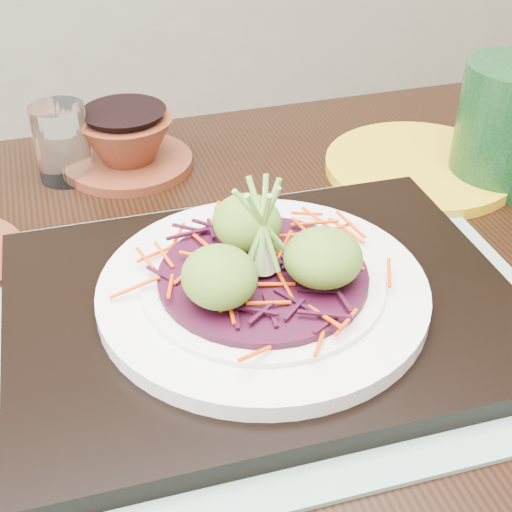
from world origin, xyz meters
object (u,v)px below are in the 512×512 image
object	(u,v)px
terracotta_bowl_set	(127,145)
green_jar	(510,124)
yellow_plate	(420,166)
dining_table	(221,393)
serving_tray	(263,306)
water_glass	(62,143)
white_plate	(263,289)

from	to	relation	value
terracotta_bowl_set	green_jar	world-z (taller)	green_jar
green_jar	yellow_plate	bearing A→B (deg)	151.34
dining_table	serving_tray	world-z (taller)	serving_tray
terracotta_bowl_set	yellow_plate	xyz separation A→B (m)	(0.33, -0.11, -0.02)
yellow_plate	green_jar	distance (m)	0.11
dining_table	green_jar	distance (m)	0.44
water_glass	yellow_plate	xyz separation A→B (m)	(0.40, -0.11, -0.04)
water_glass	yellow_plate	distance (m)	0.42
yellow_plate	green_jar	bearing A→B (deg)	-28.66
dining_table	white_plate	distance (m)	0.14
dining_table	white_plate	world-z (taller)	white_plate
water_glass	yellow_plate	world-z (taller)	water_glass
white_plate	terracotta_bowl_set	bearing A→B (deg)	101.98
green_jar	serving_tray	bearing A→B (deg)	-154.98
dining_table	green_jar	xyz separation A→B (m)	(0.38, 0.14, 0.17)
serving_tray	water_glass	bearing A→B (deg)	115.68
serving_tray	green_jar	world-z (taller)	green_jar
terracotta_bowl_set	dining_table	bearing A→B (deg)	-83.88
serving_tray	dining_table	bearing A→B (deg)	151.18
white_plate	green_jar	bearing A→B (deg)	25.02
dining_table	yellow_plate	size ratio (longest dim) A/B	5.58
terracotta_bowl_set	yellow_plate	distance (m)	0.35
yellow_plate	terracotta_bowl_set	bearing A→B (deg)	160.82
white_plate	water_glass	distance (m)	0.35
dining_table	water_glass	world-z (taller)	water_glass
water_glass	terracotta_bowl_set	size ratio (longest dim) A/B	0.55
serving_tray	yellow_plate	bearing A→B (deg)	39.38
water_glass	dining_table	bearing A→B (deg)	-70.22
water_glass	yellow_plate	size ratio (longest dim) A/B	0.40
terracotta_bowl_set	white_plate	bearing A→B (deg)	-78.02
terracotta_bowl_set	green_jar	bearing A→B (deg)	-21.15
water_glass	green_jar	xyz separation A→B (m)	(0.48, -0.16, 0.02)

